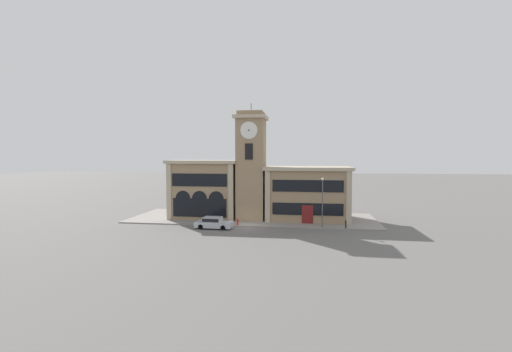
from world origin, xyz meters
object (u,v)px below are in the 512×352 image
Objects in this scene: street_lamp at (322,195)px; fire_hydrant at (238,222)px; bollard at (346,224)px; parked_car_near at (213,223)px.

fire_hydrant is (-10.96, -0.01, -3.68)m from street_lamp.
fire_hydrant is at bearing 179.32° from bollard.
fire_hydrant is at bearing -179.97° from street_lamp.
street_lamp is (13.72, 1.98, 3.49)m from parked_car_near.
street_lamp reaches higher than fire_hydrant.
bollard is at bearing -0.68° from fire_hydrant.
fire_hydrant is at bearing 38.38° from parked_car_near.
street_lamp is 7.28× the size of fire_hydrant.
bollard is at bearing -3.36° from street_lamp.
parked_car_near reaches higher than bollard.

